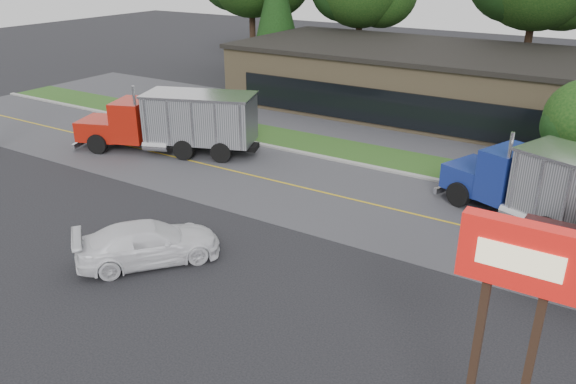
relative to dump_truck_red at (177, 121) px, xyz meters
name	(u,v)px	position (x,y,z in m)	size (l,w,h in m)	color
ground	(190,279)	(9.38, -9.79, -1.81)	(140.00, 140.00, 0.00)	#2C2C30
road	(318,192)	(9.38, -0.79, -1.81)	(60.00, 8.00, 0.02)	#55555A
center_line	(318,192)	(9.38, -0.79, -1.81)	(60.00, 0.12, 0.01)	gold
curb	(357,165)	(9.38, 3.41, -1.81)	(60.00, 0.30, 0.12)	#9E9E99
grass_verge	(371,155)	(9.38, 5.21, -1.81)	(60.00, 3.40, 0.03)	#285D20
far_parking	(405,133)	(9.38, 10.21, -1.81)	(60.00, 7.00, 0.02)	#55555A
strip_mall	(468,86)	(11.38, 16.21, 0.19)	(32.00, 12.00, 4.00)	#887453
evergreen_left	(276,8)	(-6.62, 20.21, 4.12)	(4.75, 4.75, 10.79)	#382619
dump_truck_red	(177,121)	(0.00, 0.00, 0.00)	(10.23, 5.83, 3.36)	black
dump_truck_blue	(554,187)	(19.09, 0.81, -0.01)	(8.58, 5.35, 3.36)	black
rally_car	(149,243)	(7.33, -9.62, -1.08)	(2.06, 5.07, 1.47)	white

